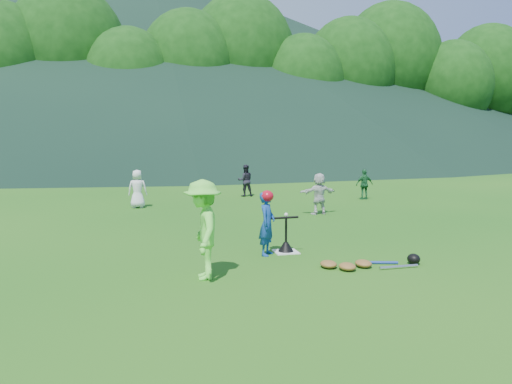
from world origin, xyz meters
TOP-DOWN VIEW (x-y plane):
  - ground at (0.00, 0.00)m, footprint 120.00×120.00m
  - home_plate at (0.00, 0.00)m, footprint 0.45×0.45m
  - baseball at (0.00, 0.00)m, footprint 0.08×0.08m
  - batter_child at (-0.41, -0.12)m, footprint 0.48×0.53m
  - adult_coach at (-1.79, -1.39)m, footprint 0.65×1.05m
  - fielder_a at (-2.78, 6.78)m, footprint 0.62×0.44m
  - fielder_b at (1.11, 8.88)m, footprint 0.58×0.46m
  - fielder_c at (5.01, 7.01)m, footprint 0.63×0.27m
  - fielder_d at (2.28, 4.27)m, footprint 1.14×0.47m
  - batting_tee at (0.00, 0.00)m, footprint 0.30×0.30m
  - batter_gear at (-0.39, -0.12)m, footprint 0.73×0.26m
  - equipment_pile at (0.98, -1.37)m, footprint 1.80×0.56m
  - outfield_fence at (0.00, 28.00)m, footprint 70.07×0.08m
  - tree_line at (0.20, 33.83)m, footprint 70.04×11.40m
  - distant_hills at (-7.63, 81.81)m, footprint 155.00×140.00m

SIDE VIEW (x-z plane):
  - ground at x=0.00m, z-range 0.00..0.00m
  - home_plate at x=0.00m, z-range 0.00..0.02m
  - equipment_pile at x=0.98m, z-range -0.03..0.16m
  - batting_tee at x=0.00m, z-range -0.21..0.47m
  - fielder_c at x=5.01m, z-range 0.00..1.07m
  - fielder_b at x=1.11m, z-range 0.00..1.18m
  - fielder_d at x=2.28m, z-range 0.00..1.19m
  - fielder_a at x=-2.78m, z-range 0.00..1.19m
  - batter_child at x=-0.41m, z-range 0.00..1.21m
  - outfield_fence at x=0.00m, z-range 0.03..1.36m
  - baseball at x=0.00m, z-range 0.70..0.78m
  - adult_coach at x=-1.79m, z-range 0.00..1.57m
  - batter_gear at x=-0.39m, z-range 0.81..1.38m
  - tree_line at x=0.20m, z-range 0.80..15.62m
  - distant_hills at x=-7.63m, z-range -1.02..30.98m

